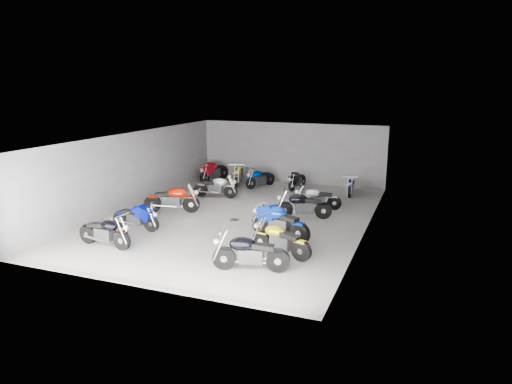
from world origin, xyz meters
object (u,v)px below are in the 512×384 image
motorcycle_right_f (317,198)px  motorcycle_right_b (280,240)px  motorcycle_right_e (303,205)px  motorcycle_back_c (260,178)px  motorcycle_left_f (216,187)px  motorcycle_back_f (351,186)px  motorcycle_right_a (250,253)px  motorcycle_back_b (239,175)px  motorcycle_right_c (279,222)px  motorcycle_back_a (214,171)px  motorcycle_left_b (136,217)px  motorcycle_left_a (105,232)px  motorcycle_left_d (173,199)px  motorcycle_back_d (297,180)px  drain_grate (235,220)px

motorcycle_right_f → motorcycle_right_b: bearing=167.1°
motorcycle_right_e → motorcycle_back_c: 5.86m
motorcycle_left_f → motorcycle_back_f: 6.46m
motorcycle_left_f → motorcycle_back_c: motorcycle_left_f is taller
motorcycle_right_a → motorcycle_back_b: 11.51m
motorcycle_left_f → motorcycle_right_a: bearing=24.4°
motorcycle_right_c → motorcycle_back_c: (-3.43, 7.27, -0.10)m
motorcycle_back_a → motorcycle_back_b: size_ratio=1.06×
motorcycle_left_b → motorcycle_right_c: bearing=102.6°
motorcycle_right_b → motorcycle_left_a: bearing=118.8°
motorcycle_left_b → motorcycle_back_f: bearing=144.2°
motorcycle_left_a → motorcycle_back_c: bearing=175.8°
motorcycle_left_f → motorcycle_back_b: (-0.14, 3.02, 0.01)m
motorcycle_left_d → motorcycle_back_b: 5.98m
motorcycle_left_d → motorcycle_back_a: motorcycle_left_d is taller
motorcycle_right_a → motorcycle_right_b: (0.44, 1.43, -0.02)m
motorcycle_right_b → motorcycle_back_b: bearing=45.9°
motorcycle_back_d → motorcycle_left_b: bearing=74.7°
motorcycle_right_e → motorcycle_back_b: 6.88m
motorcycle_right_a → motorcycle_right_f: (0.23, 7.08, -0.05)m
motorcycle_left_f → motorcycle_back_d: bearing=127.1°
drain_grate → motorcycle_left_b: bearing=-139.6°
drain_grate → motorcycle_back_a: size_ratio=0.14×
motorcycle_back_b → motorcycle_back_d: (3.20, 0.04, -0.06)m
motorcycle_right_a → motorcycle_right_c: motorcycle_right_c is taller
drain_grate → motorcycle_back_d: bearing=82.6°
motorcycle_left_d → motorcycle_back_b: (0.41, 5.96, -0.04)m
motorcycle_right_b → motorcycle_back_a: bearing=52.0°
motorcycle_back_a → motorcycle_back_c: size_ratio=1.19×
motorcycle_back_b → motorcycle_back_f: bearing=162.1°
drain_grate → motorcycle_left_a: 5.12m
motorcycle_right_b → motorcycle_back_b: motorcycle_back_b is taller
motorcycle_right_b → motorcycle_left_f: bearing=56.1°
motorcycle_back_f → drain_grate: bearing=53.7°
motorcycle_right_f → motorcycle_back_c: bearing=35.2°
motorcycle_left_b → motorcycle_back_a: 8.80m
drain_grate → motorcycle_right_a: bearing=-61.3°
drain_grate → motorcycle_right_a: 5.08m
motorcycle_right_b → motorcycle_right_f: motorcycle_right_b is taller
motorcycle_left_a → motorcycle_left_b: motorcycle_left_a is taller
motorcycle_left_d → motorcycle_back_f: bearing=113.8°
motorcycle_left_d → motorcycle_back_c: motorcycle_left_d is taller
motorcycle_left_a → motorcycle_left_d: motorcycle_left_d is taller
motorcycle_left_b → motorcycle_left_d: motorcycle_left_d is taller
motorcycle_left_a → motorcycle_back_d: (3.52, 10.36, -0.05)m
motorcycle_right_f → motorcycle_back_b: motorcycle_back_b is taller
motorcycle_right_f → motorcycle_back_a: (-6.66, 3.65, 0.06)m
motorcycle_left_d → motorcycle_right_a: (5.25, -4.48, -0.02)m
motorcycle_back_b → motorcycle_right_a: bearing=99.0°
motorcycle_right_a → motorcycle_right_c: bearing=-12.1°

